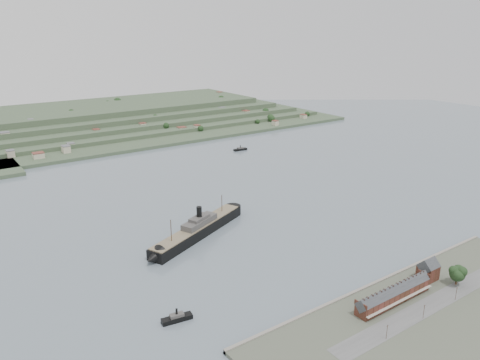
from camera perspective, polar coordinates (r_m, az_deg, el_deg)
ground at (r=397.89m, az=-0.46°, el=-3.63°), size 1400.00×1400.00×0.00m
near_shore at (r=281.68m, az=22.51°, el=-14.76°), size 220.00×80.00×2.60m
terrace_row at (r=279.84m, az=18.24°, el=-13.06°), size 55.60×9.80×11.07m
gabled_building at (r=308.96m, az=21.95°, el=-10.11°), size 10.40×10.18×14.09m
far_peninsula at (r=749.00m, az=-16.13°, el=6.99°), size 760.00×309.00×30.00m
steamship at (r=347.26m, az=-5.40°, el=-6.19°), size 105.05×55.24×26.77m
tugboat at (r=258.77m, az=-7.70°, el=-16.32°), size 16.97×6.96×7.41m
ferry_east at (r=588.78m, az=0.04°, el=3.78°), size 18.09×6.52×6.64m
fig_tree at (r=308.77m, az=25.08°, el=-10.24°), size 11.28×9.77×12.59m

